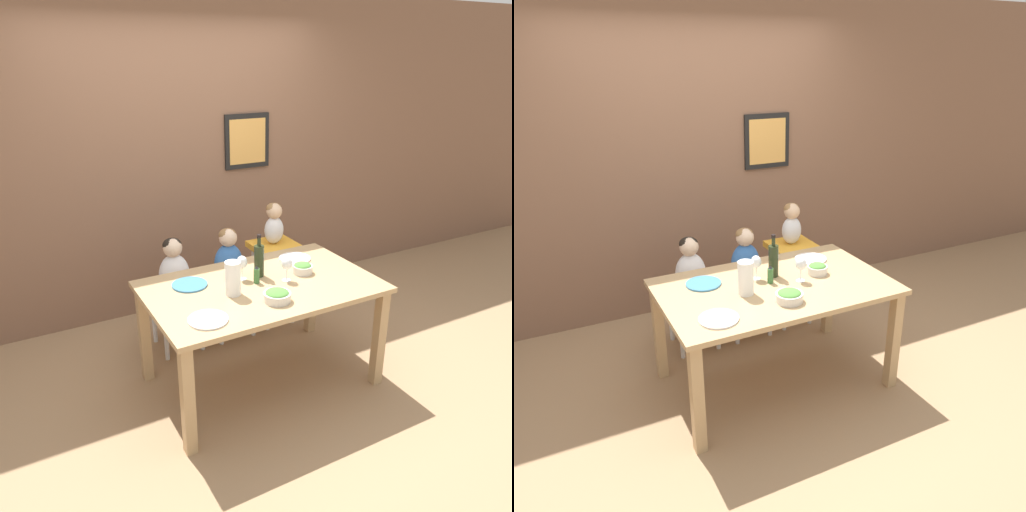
% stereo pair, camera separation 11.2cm
% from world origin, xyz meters
% --- Properties ---
extents(ground_plane, '(14.00, 14.00, 0.00)m').
position_xyz_m(ground_plane, '(0.00, 0.00, 0.00)').
color(ground_plane, '#9E7A56').
extents(wall_back, '(10.00, 0.09, 2.70)m').
position_xyz_m(wall_back, '(0.00, 1.44, 1.35)').
color(wall_back, brown).
rests_on(wall_back, ground_plane).
extents(dining_table, '(1.53, 0.95, 0.76)m').
position_xyz_m(dining_table, '(0.00, 0.00, 0.66)').
color(dining_table, tan).
rests_on(dining_table, ground_plane).
extents(chair_far_left, '(0.43, 0.39, 0.46)m').
position_xyz_m(chair_far_left, '(-0.36, 0.72, 0.39)').
color(chair_far_left, silver).
rests_on(chair_far_left, ground_plane).
extents(chair_far_center, '(0.43, 0.39, 0.46)m').
position_xyz_m(chair_far_center, '(0.10, 0.72, 0.39)').
color(chair_far_center, silver).
rests_on(chair_far_center, ground_plane).
extents(chair_right_highchair, '(0.37, 0.33, 0.73)m').
position_xyz_m(chair_right_highchair, '(0.52, 0.72, 0.57)').
color(chair_right_highchair, silver).
rests_on(chair_right_highchair, ground_plane).
extents(person_child_left, '(0.24, 0.19, 0.46)m').
position_xyz_m(person_child_left, '(-0.36, 0.72, 0.69)').
color(person_child_left, silver).
rests_on(person_child_left, chair_far_left).
extents(person_child_center, '(0.24, 0.19, 0.46)m').
position_xyz_m(person_child_center, '(0.10, 0.72, 0.69)').
color(person_child_center, '#3366B2').
rests_on(person_child_center, chair_far_center).
extents(person_baby_right, '(0.17, 0.14, 0.35)m').
position_xyz_m(person_baby_right, '(0.52, 0.72, 0.91)').
color(person_baby_right, silver).
rests_on(person_baby_right, chair_right_highchair).
extents(wine_bottle, '(0.07, 0.07, 0.30)m').
position_xyz_m(wine_bottle, '(0.05, 0.13, 0.89)').
color(wine_bottle, '#232D19').
rests_on(wine_bottle, dining_table).
extents(paper_towel_roll, '(0.10, 0.10, 0.22)m').
position_xyz_m(paper_towel_roll, '(-0.23, -0.04, 0.88)').
color(paper_towel_roll, white).
rests_on(paper_towel_roll, dining_table).
extents(wine_glass_near, '(0.07, 0.07, 0.17)m').
position_xyz_m(wine_glass_near, '(0.18, -0.03, 0.89)').
color(wine_glass_near, white).
rests_on(wine_glass_near, dining_table).
extents(wine_glass_far, '(0.07, 0.07, 0.17)m').
position_xyz_m(wine_glass_far, '(-0.07, 0.14, 0.89)').
color(wine_glass_far, white).
rests_on(wine_glass_far, dining_table).
extents(salad_bowl_large, '(0.17, 0.17, 0.08)m').
position_xyz_m(salad_bowl_large, '(-0.03, -0.26, 0.80)').
color(salad_bowl_large, silver).
rests_on(salad_bowl_large, dining_table).
extents(salad_bowl_small, '(0.14, 0.14, 0.08)m').
position_xyz_m(salad_bowl_small, '(0.35, 0.03, 0.80)').
color(salad_bowl_small, silver).
rests_on(salad_bowl_small, dining_table).
extents(dinner_plate_front_left, '(0.24, 0.24, 0.01)m').
position_xyz_m(dinner_plate_front_left, '(-0.51, -0.28, 0.77)').
color(dinner_plate_front_left, silver).
rests_on(dinner_plate_front_left, dining_table).
extents(dinner_plate_back_left, '(0.24, 0.24, 0.01)m').
position_xyz_m(dinner_plate_back_left, '(-0.43, 0.21, 0.77)').
color(dinner_plate_back_left, teal).
rests_on(dinner_plate_back_left, dining_table).
extents(dinner_plate_back_right, '(0.24, 0.24, 0.01)m').
position_xyz_m(dinner_plate_back_right, '(0.44, 0.27, 0.77)').
color(dinner_plate_back_right, silver).
rests_on(dinner_plate_back_right, dining_table).
extents(condiment_bottle_hot_sauce, '(0.04, 0.04, 0.13)m').
position_xyz_m(condiment_bottle_hot_sauce, '(-0.01, 0.04, 0.82)').
color(condiment_bottle_hot_sauce, '#336633').
rests_on(condiment_bottle_hot_sauce, dining_table).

